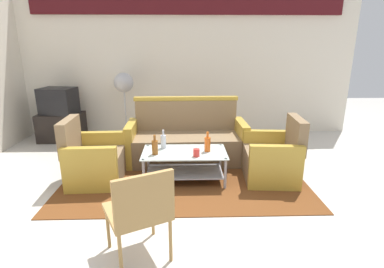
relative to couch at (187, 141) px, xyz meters
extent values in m
plane|color=beige|center=(0.06, -1.44, -0.32)|extent=(14.00, 14.00, 0.00)
cube|color=silver|center=(0.06, 1.62, 1.08)|extent=(6.52, 0.12, 2.80)
cube|color=#4C1419|center=(0.06, 1.53, 2.15)|extent=(5.76, 0.08, 0.36)
cube|color=brown|center=(-0.04, -0.63, -0.31)|extent=(3.21, 2.05, 0.01)
cube|color=#7F6647|center=(0.00, -0.05, -0.10)|extent=(1.61, 0.73, 0.42)
cube|color=#7F6647|center=(0.00, 0.27, 0.35)|extent=(1.60, 0.17, 0.48)
cube|color=#B79333|center=(0.84, -0.04, 0.00)|extent=(0.13, 0.70, 0.62)
cube|color=#B79333|center=(-0.84, -0.07, 0.00)|extent=(0.13, 0.70, 0.62)
cube|color=#B79333|center=(0.00, 0.27, 0.62)|extent=(1.64, 0.13, 0.06)
cube|color=#7F6647|center=(-1.20, -0.72, -0.11)|extent=(0.68, 0.63, 0.40)
cube|color=#7F6647|center=(-1.51, -0.73, 0.32)|extent=(0.14, 0.60, 0.45)
cube|color=#B79333|center=(-1.21, -0.39, -0.02)|extent=(0.66, 0.13, 0.58)
cube|color=#B79333|center=(-1.19, -1.05, -0.02)|extent=(0.66, 0.13, 0.58)
cube|color=#7F6647|center=(1.11, -0.72, -0.11)|extent=(0.71, 0.65, 0.40)
cube|color=#7F6647|center=(1.42, -0.74, 0.32)|extent=(0.17, 0.61, 0.45)
cube|color=#B79333|center=(1.08, -1.05, -0.02)|extent=(0.67, 0.15, 0.58)
cube|color=#B79333|center=(1.13, -0.39, -0.02)|extent=(0.67, 0.15, 0.58)
cube|color=silver|center=(-0.04, -0.73, 0.09)|extent=(1.10, 0.60, 0.02)
cube|color=#9E9EA5|center=(-0.04, -0.73, -0.19)|extent=(1.00, 0.52, 0.02)
cylinder|color=#9E9EA5|center=(-0.55, -0.47, -0.11)|extent=(0.04, 0.04, 0.40)
cylinder|color=#9E9EA5|center=(0.47, -0.47, -0.11)|extent=(0.04, 0.04, 0.40)
cylinder|color=#9E9EA5|center=(-0.55, -0.99, -0.11)|extent=(0.04, 0.04, 0.40)
cylinder|color=#9E9EA5|center=(0.47, -0.99, -0.11)|extent=(0.04, 0.04, 0.40)
cylinder|color=brown|center=(-0.41, -0.82, 0.18)|extent=(0.08, 0.08, 0.18)
cylinder|color=brown|center=(-0.41, -0.82, 0.31)|extent=(0.03, 0.03, 0.08)
cylinder|color=silver|center=(-0.32, -0.58, 0.18)|extent=(0.07, 0.07, 0.18)
cylinder|color=silver|center=(-0.32, -0.58, 0.31)|extent=(0.03, 0.03, 0.08)
cylinder|color=#D85919|center=(0.26, -0.73, 0.19)|extent=(0.08, 0.08, 0.19)
cylinder|color=#D85919|center=(0.26, -0.73, 0.32)|extent=(0.03, 0.03, 0.08)
cylinder|color=red|center=(0.11, -0.91, 0.14)|extent=(0.08, 0.08, 0.10)
cube|color=black|center=(-2.36, 1.11, -0.06)|extent=(0.80, 0.50, 0.52)
cube|color=black|center=(-2.36, 1.11, 0.44)|extent=(0.67, 0.54, 0.48)
cube|color=black|center=(-2.31, 1.33, 0.44)|extent=(0.50, 0.10, 0.36)
cylinder|color=#2D2D33|center=(-1.14, 1.16, -0.30)|extent=(0.32, 0.32, 0.03)
cylinder|color=#B2B2B7|center=(-1.14, 1.16, 0.19)|extent=(0.03, 0.03, 0.95)
sphere|color=#B2B2B7|center=(-1.14, 1.16, 0.77)|extent=(0.36, 0.36, 0.36)
cube|color=#AD844C|center=(-0.45, -2.21, 0.10)|extent=(0.64, 0.64, 0.04)
cube|color=#AD844C|center=(-0.35, -2.40, 0.32)|extent=(0.45, 0.25, 0.40)
cylinder|color=#AD844C|center=(-0.73, -2.11, -0.11)|extent=(0.03, 0.03, 0.42)
cylinder|color=#AD844C|center=(-0.35, -1.92, -0.11)|extent=(0.03, 0.03, 0.42)
cylinder|color=#AD844C|center=(-0.54, -2.49, -0.11)|extent=(0.03, 0.03, 0.42)
cylinder|color=#AD844C|center=(-0.17, -2.30, -0.11)|extent=(0.03, 0.03, 0.42)
camera|label=1|loc=(-0.05, -4.44, 1.45)|focal=28.06mm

